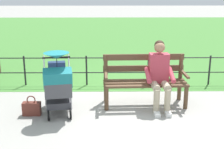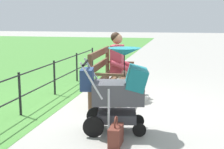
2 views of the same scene
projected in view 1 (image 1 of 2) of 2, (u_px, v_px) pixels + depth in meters
name	position (u px, v px, depth m)	size (l,w,h in m)	color
ground_plane	(119.00, 105.00, 6.01)	(60.00, 60.00, 0.00)	#9E9B93
grass_lawn	(113.00, 35.00, 14.46)	(40.00, 16.00, 0.01)	#478438
park_bench	(144.00, 78.00, 5.98)	(1.62, 0.65, 0.96)	brown
person_on_bench	(160.00, 73.00, 5.73)	(0.54, 0.74, 1.28)	tan
stroller	(58.00, 83.00, 5.46)	(0.65, 0.95, 1.15)	black
handbag	(32.00, 108.00, 5.53)	(0.32, 0.14, 0.37)	brown
park_fence	(117.00, 68.00, 7.13)	(7.20, 0.04, 0.70)	black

